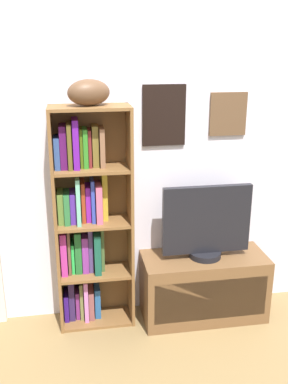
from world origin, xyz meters
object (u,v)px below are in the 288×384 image
Objects in this scene: bookshelf at (87,221)px; television at (207,224)px; football at (89,93)px; tv_stand at (204,286)px.

bookshelf is 2.50× the size of television.
football reaches higher than tv_stand.
tv_stand is at bearing -90.00° from television.
football is at bearing -36.19° from bookshelf.
football is 1.56m from tv_stand.
bookshelf is 5.73× the size of football.
football is (0.04, -0.03, 0.84)m from bookshelf.
football is 1.16m from television.
television is (0.80, -0.09, -0.03)m from bookshelf.
football is 0.44× the size of television.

